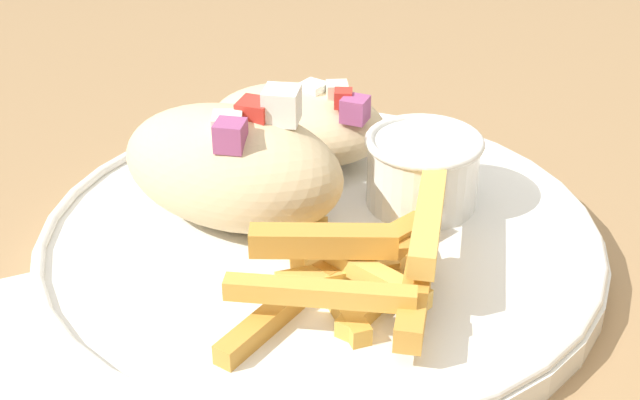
# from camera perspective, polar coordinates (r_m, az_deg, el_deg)

# --- Properties ---
(table) EXTENTS (1.43, 1.43, 0.76)m
(table) POSITION_cam_1_polar(r_m,az_deg,el_deg) (0.57, 2.01, -5.52)
(table) COLOR #9E7A51
(table) RESTS_ON ground_plane
(napkin) EXTENTS (0.17, 0.13, 0.00)m
(napkin) POSITION_cam_1_polar(r_m,az_deg,el_deg) (0.43, -19.70, -10.77)
(napkin) COLOR silver
(napkin) RESTS_ON table
(plate) EXTENTS (0.30, 0.30, 0.02)m
(plate) POSITION_cam_1_polar(r_m,az_deg,el_deg) (0.48, 0.00, -2.51)
(plate) COLOR white
(plate) RESTS_ON table
(pita_sandwich_near) EXTENTS (0.15, 0.12, 0.08)m
(pita_sandwich_near) POSITION_cam_1_polar(r_m,az_deg,el_deg) (0.48, -5.60, 2.19)
(pita_sandwich_near) COLOR beige
(pita_sandwich_near) RESTS_ON plate
(pita_sandwich_far) EXTENTS (0.13, 0.12, 0.05)m
(pita_sandwich_far) POSITION_cam_1_polar(r_m,az_deg,el_deg) (0.54, -1.39, 4.89)
(pita_sandwich_far) COLOR beige
(pita_sandwich_far) RESTS_ON plate
(fries_pile) EXTENTS (0.12, 0.15, 0.04)m
(fries_pile) POSITION_cam_1_polar(r_m,az_deg,el_deg) (0.43, 2.64, -4.26)
(fries_pile) COLOR gold
(fries_pile) RESTS_ON plate
(sauce_ramekin) EXTENTS (0.07, 0.07, 0.04)m
(sauce_ramekin) POSITION_cam_1_polar(r_m,az_deg,el_deg) (0.50, 6.60, 2.13)
(sauce_ramekin) COLOR white
(sauce_ramekin) RESTS_ON plate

